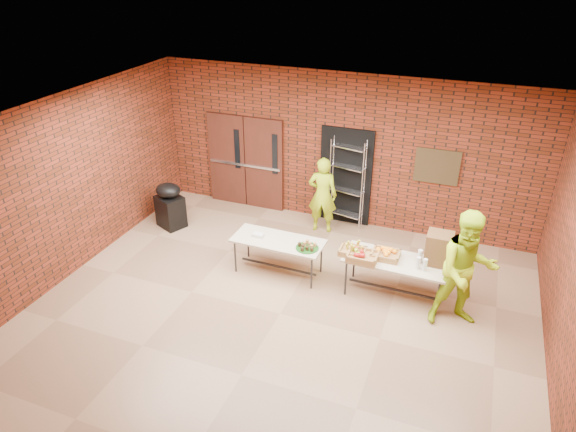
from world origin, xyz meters
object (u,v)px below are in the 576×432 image
Objects in this scene: wire_rack at (347,184)px; table_right at (395,263)px; coffee_dispenser at (439,249)px; covered_grill at (170,205)px; table_left at (278,243)px; volunteer_woman at (322,195)px; volunteer_man at (466,270)px.

wire_rack is 1.11× the size of table_right.
coffee_dispenser is 5.57m from covered_grill.
volunteer_woman reaches higher than table_left.
coffee_dispenser is 0.55× the size of covered_grill.
covered_grill is at bearing -145.92° from wire_rack.
wire_rack reaches higher than volunteer_woman.
volunteer_man reaches higher than coffee_dispenser.
table_left is 1.68× the size of covered_grill.
volunteer_man reaches higher than table_left.
volunteer_man is at bearing 14.41° from covered_grill.
volunteer_woman is at bearing 123.12° from volunteer_man.
volunteer_woman is (-1.83, 1.73, 0.17)m from table_right.
covered_grill is 0.61× the size of volunteer_woman.
wire_rack is 1.95× the size of covered_grill.
coffee_dispenser is at bearing 15.90° from table_right.
volunteer_man is at bearing -32.13° from wire_rack.
table_right is 1.75× the size of covered_grill.
coffee_dispenser reaches higher than covered_grill.
table_left is 3.05× the size of coffee_dispenser.
wire_rack reaches higher than coffee_dispenser.
wire_rack is 0.59m from volunteer_woman.
volunteer_man is at bearing -4.07° from table_left.
wire_rack is at bearing -141.99° from volunteer_woman.
volunteer_man is (5.98, -1.07, 0.49)m from covered_grill.
table_left is 1.81m from volunteer_woman.
table_left is at bearing 153.24° from volunteer_man.
coffee_dispenser is at bearing -31.46° from wire_rack.
coffee_dispenser reaches higher than table_right.
coffee_dispenser is (2.08, -1.97, 0.01)m from wire_rack.
wire_rack is 2.60m from table_right.
table_right is at bearing 2.33° from table_left.
table_right is at bearing 128.65° from volunteer_woman.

